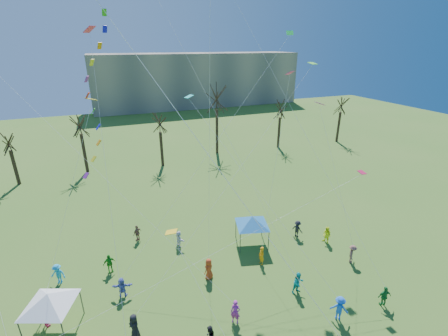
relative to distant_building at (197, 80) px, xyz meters
name	(u,v)px	position (x,y,z in m)	size (l,w,h in m)	color
distant_building	(197,80)	(0.00, 0.00, 0.00)	(60.00, 14.00, 15.00)	gray
bare_tree_row	(182,118)	(-16.53, -45.56, -0.68)	(69.66, 8.09, 11.74)	black
big_box_kite	(102,91)	(-27.90, -76.47, 8.09)	(6.53, 6.83, 23.77)	red
canopy_tent_white	(48,300)	(-32.85, -74.23, -4.94)	(3.75, 3.75, 3.02)	#3F3F44
canopy_tent_blue	(252,221)	(-16.54, -70.46, -4.96)	(3.85, 3.85, 2.99)	#3F3F44
festival_crowd	(210,286)	(-22.30, -75.19, -6.64)	(25.88, 17.13, 1.85)	red
small_kites_aloft	(206,92)	(-20.74, -70.53, 6.90)	(27.86, 19.05, 34.16)	#E34C0B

